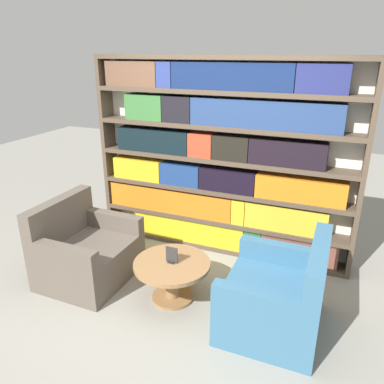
# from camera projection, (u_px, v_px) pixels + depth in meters

# --- Properties ---
(ground_plane) EXTENTS (14.00, 14.00, 0.00)m
(ground_plane) POSITION_uv_depth(u_px,v_px,m) (175.00, 309.00, 3.57)
(ground_plane) COLOR gray
(bookshelf) EXTENTS (3.06, 0.30, 2.27)m
(bookshelf) POSITION_uv_depth(u_px,v_px,m) (221.00, 161.00, 4.32)
(bookshelf) COLOR silver
(bookshelf) RESTS_ON ground_plane
(armchair_left) EXTENTS (0.83, 0.95, 0.86)m
(armchair_left) POSITION_uv_depth(u_px,v_px,m) (86.00, 253.00, 3.99)
(armchair_left) COLOR brown
(armchair_left) RESTS_ON ground_plane
(armchair_right) EXTENTS (0.82, 0.94, 0.86)m
(armchair_right) POSITION_uv_depth(u_px,v_px,m) (277.00, 298.00, 3.26)
(armchair_right) COLOR #386684
(armchair_right) RESTS_ON ground_plane
(coffee_table) EXTENTS (0.74, 0.74, 0.41)m
(coffee_table) POSITION_uv_depth(u_px,v_px,m) (172.00, 273.00, 3.63)
(coffee_table) COLOR olive
(coffee_table) RESTS_ON ground_plane
(table_sign) EXTENTS (0.12, 0.06, 0.16)m
(table_sign) POSITION_uv_depth(u_px,v_px,m) (172.00, 256.00, 3.56)
(table_sign) COLOR black
(table_sign) RESTS_ON coffee_table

